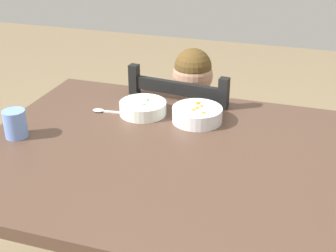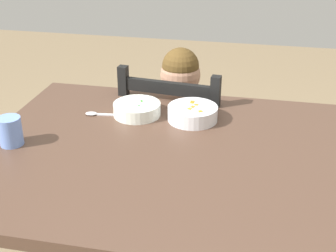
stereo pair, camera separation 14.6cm
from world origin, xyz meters
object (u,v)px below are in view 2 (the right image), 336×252
at_px(spoon, 97,114).
at_px(drinking_cup, 10,131).
at_px(bowl_of_peas, 137,109).
at_px(dining_table, 178,179).
at_px(dining_chair, 177,157).
at_px(child_figure, 179,122).
at_px(bowl_of_carrots, 193,113).

height_order(spoon, drinking_cup, drinking_cup).
bearing_deg(bowl_of_peas, dining_table, -50.10).
height_order(dining_chair, spoon, dining_chair).
bearing_deg(drinking_cup, dining_table, 6.82).
distance_m(child_figure, bowl_of_peas, 0.36).
height_order(dining_chair, child_figure, child_figure).
bearing_deg(bowl_of_carrots, drinking_cup, -151.02).
bearing_deg(bowl_of_carrots, child_figure, 109.53).
relative_size(dining_table, child_figure, 1.37).
bearing_deg(drinking_cup, bowl_of_peas, 41.74).
height_order(dining_chair, bowl_of_carrots, dining_chair).
distance_m(dining_table, dining_chair, 0.59).
height_order(dining_table, bowl_of_peas, bowl_of_peas).
relative_size(child_figure, drinking_cup, 9.95).
bearing_deg(dining_chair, drinking_cup, -126.02).
bearing_deg(child_figure, spoon, -127.79).
distance_m(bowl_of_carrots, spoon, 0.36).
bearing_deg(drinking_cup, dining_chair, 53.98).
xyz_separation_m(dining_chair, child_figure, (0.01, -0.01, 0.18)).
relative_size(bowl_of_carrots, drinking_cup, 1.90).
height_order(child_figure, bowl_of_peas, child_figure).
distance_m(dining_chair, child_figure, 0.18).
distance_m(bowl_of_peas, spoon, 0.15).
height_order(bowl_of_carrots, spoon, bowl_of_carrots).
bearing_deg(spoon, bowl_of_peas, 11.69).
xyz_separation_m(bowl_of_peas, spoon, (-0.15, -0.03, -0.02)).
bearing_deg(child_figure, dining_table, -79.79).
xyz_separation_m(dining_chair, bowl_of_carrots, (0.11, -0.30, 0.37)).
bearing_deg(bowl_of_carrots, bowl_of_peas, -180.00).
distance_m(bowl_of_peas, bowl_of_carrots, 0.21).
xyz_separation_m(bowl_of_carrots, drinking_cup, (-0.55, -0.30, 0.02)).
height_order(dining_table, spoon, spoon).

